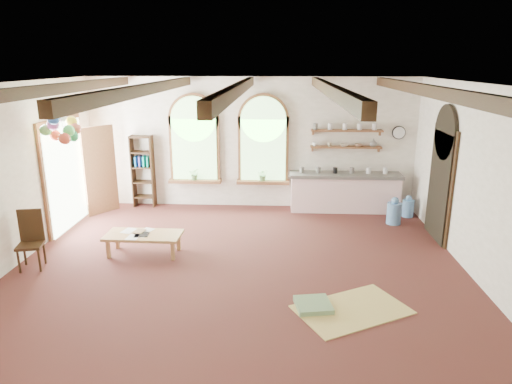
# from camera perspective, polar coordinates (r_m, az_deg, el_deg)

# --- Properties ---
(floor) EXTENTS (8.00, 8.00, 0.00)m
(floor) POSITION_cam_1_polar(r_m,az_deg,el_deg) (8.40, -2.07, -8.90)
(floor) COLOR #4F2520
(floor) RESTS_ON ground
(ceiling_beams) EXTENTS (6.20, 6.80, 0.18)m
(ceiling_beams) POSITION_cam_1_polar(r_m,az_deg,el_deg) (7.64, -2.30, 12.71)
(ceiling_beams) COLOR #352310
(ceiling_beams) RESTS_ON ceiling
(window_left) EXTENTS (1.30, 0.28, 2.20)m
(window_left) POSITION_cam_1_polar(r_m,az_deg,el_deg) (11.38, -7.72, 6.21)
(window_left) COLOR brown
(window_left) RESTS_ON floor
(window_right) EXTENTS (1.30, 0.28, 2.20)m
(window_right) POSITION_cam_1_polar(r_m,az_deg,el_deg) (11.19, 0.92, 6.19)
(window_right) COLOR brown
(window_right) RESTS_ON floor
(left_doorway) EXTENTS (0.10, 1.90, 2.50)m
(left_doorway) POSITION_cam_1_polar(r_m,az_deg,el_deg) (10.75, -22.73, 1.90)
(left_doorway) COLOR brown
(left_doorway) RESTS_ON floor
(right_doorway) EXTENTS (0.10, 1.30, 2.40)m
(right_doorway) POSITION_cam_1_polar(r_m,az_deg,el_deg) (9.96, 21.95, 0.65)
(right_doorway) COLOR black
(right_doorway) RESTS_ON floor
(kitchen_counter) EXTENTS (2.68, 0.62, 0.94)m
(kitchen_counter) POSITION_cam_1_polar(r_m,az_deg,el_deg) (11.33, 11.00, 0.02)
(kitchen_counter) COLOR #F9D3D4
(kitchen_counter) RESTS_ON floor
(wall_shelf_lower) EXTENTS (1.70, 0.24, 0.04)m
(wall_shelf_lower) POSITION_cam_1_polar(r_m,az_deg,el_deg) (11.27, 11.17, 5.53)
(wall_shelf_lower) COLOR brown
(wall_shelf_lower) RESTS_ON wall_back
(wall_shelf_upper) EXTENTS (1.70, 0.24, 0.04)m
(wall_shelf_upper) POSITION_cam_1_polar(r_m,az_deg,el_deg) (11.20, 11.28, 7.54)
(wall_shelf_upper) COLOR brown
(wall_shelf_upper) RESTS_ON wall_back
(wall_clock) EXTENTS (0.32, 0.04, 0.32)m
(wall_clock) POSITION_cam_1_polar(r_m,az_deg,el_deg) (11.52, 17.43, 7.10)
(wall_clock) COLOR black
(wall_clock) RESTS_ON wall_back
(bookshelf) EXTENTS (0.53, 0.32, 1.80)m
(bookshelf) POSITION_cam_1_polar(r_m,az_deg,el_deg) (11.73, -13.94, 2.52)
(bookshelf) COLOR #352310
(bookshelf) RESTS_ON floor
(coffee_table) EXTENTS (1.43, 0.68, 0.41)m
(coffee_table) POSITION_cam_1_polar(r_m,az_deg,el_deg) (8.91, -13.88, -5.39)
(coffee_table) COLOR tan
(coffee_table) RESTS_ON floor
(side_chair) EXTENTS (0.49, 0.49, 1.04)m
(side_chair) POSITION_cam_1_polar(r_m,az_deg,el_deg) (9.04, -26.24, -6.72)
(side_chair) COLOR #352310
(side_chair) RESTS_ON floor
(floor_mat) EXTENTS (1.88, 1.63, 0.02)m
(floor_mat) POSITION_cam_1_polar(r_m,az_deg,el_deg) (7.10, 11.90, -14.19)
(floor_mat) COLOR #D0BF68
(floor_mat) RESTS_ON floor
(floor_cushion) EXTENTS (0.59, 0.59, 0.09)m
(floor_cushion) POSITION_cam_1_polar(r_m,az_deg,el_deg) (7.04, 7.15, -13.86)
(floor_cushion) COLOR #65855C
(floor_cushion) RESTS_ON floor
(water_jug_a) EXTENTS (0.27, 0.27, 0.52)m
(water_jug_a) POSITION_cam_1_polar(r_m,az_deg,el_deg) (11.34, 18.47, -1.85)
(water_jug_a) COLOR #5C8FC6
(water_jug_a) RESTS_ON floor
(water_jug_b) EXTENTS (0.32, 0.32, 0.63)m
(water_jug_b) POSITION_cam_1_polar(r_m,az_deg,el_deg) (10.74, 16.88, -2.43)
(water_jug_b) COLOR #5C8FC6
(water_jug_b) RESTS_ON floor
(balloon_cluster) EXTENTS (0.70, 0.81, 1.14)m
(balloon_cluster) POSITION_cam_1_polar(r_m,az_deg,el_deg) (9.42, -23.07, 7.35)
(balloon_cluster) COLOR silver
(balloon_cluster) RESTS_ON floor
(table_book) EXTENTS (0.22, 0.28, 0.02)m
(table_book) POSITION_cam_1_polar(r_m,az_deg,el_deg) (9.05, -14.82, -4.74)
(table_book) COLOR olive
(table_book) RESTS_ON coffee_table
(tablet) EXTENTS (0.19, 0.25, 0.01)m
(tablet) POSITION_cam_1_polar(r_m,az_deg,el_deg) (8.85, -13.82, -5.18)
(tablet) COLOR black
(tablet) RESTS_ON coffee_table
(potted_plant_left) EXTENTS (0.27, 0.23, 0.30)m
(potted_plant_left) POSITION_cam_1_polar(r_m,az_deg,el_deg) (11.43, -7.67, 2.25)
(potted_plant_left) COLOR #598C4C
(potted_plant_left) RESTS_ON window_left
(potted_plant_right) EXTENTS (0.27, 0.23, 0.30)m
(potted_plant_right) POSITION_cam_1_polar(r_m,az_deg,el_deg) (11.25, 0.88, 2.16)
(potted_plant_right) COLOR #598C4C
(potted_plant_right) RESTS_ON window_right
(shelf_cup_a) EXTENTS (0.12, 0.10, 0.10)m
(shelf_cup_a) POSITION_cam_1_polar(r_m,az_deg,el_deg) (11.17, 7.36, 5.97)
(shelf_cup_a) COLOR white
(shelf_cup_a) RESTS_ON wall_shelf_lower
(shelf_cup_b) EXTENTS (0.10, 0.10, 0.09)m
(shelf_cup_b) POSITION_cam_1_polar(r_m,az_deg,el_deg) (11.21, 9.15, 5.92)
(shelf_cup_b) COLOR beige
(shelf_cup_b) RESTS_ON wall_shelf_lower
(shelf_bowl_a) EXTENTS (0.22, 0.22, 0.05)m
(shelf_bowl_a) POSITION_cam_1_polar(r_m,az_deg,el_deg) (11.25, 10.93, 5.77)
(shelf_bowl_a) COLOR beige
(shelf_bowl_a) RESTS_ON wall_shelf_lower
(shelf_bowl_b) EXTENTS (0.20, 0.20, 0.06)m
(shelf_bowl_b) POSITION_cam_1_polar(r_m,az_deg,el_deg) (11.30, 12.70, 5.74)
(shelf_bowl_b) COLOR #8C664C
(shelf_bowl_b) RESTS_ON wall_shelf_lower
(shelf_vase) EXTENTS (0.18, 0.18, 0.19)m
(shelf_vase) POSITION_cam_1_polar(r_m,az_deg,el_deg) (11.36, 14.47, 6.00)
(shelf_vase) COLOR slate
(shelf_vase) RESTS_ON wall_shelf_lower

